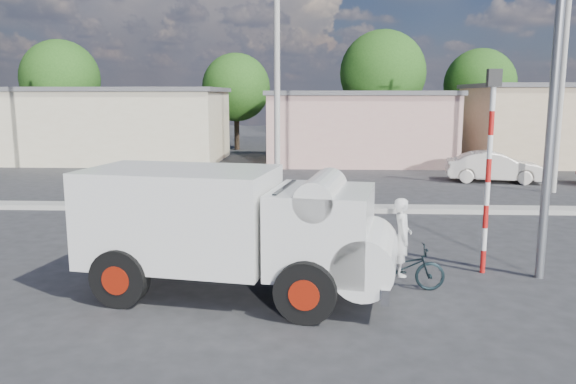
{
  "coord_description": "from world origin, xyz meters",
  "views": [
    {
      "loc": [
        -0.48,
        -10.48,
        3.84
      ],
      "look_at": [
        -1.18,
        4.1,
        1.3
      ],
      "focal_mm": 35.0,
      "sensor_mm": 36.0,
      "label": 1
    }
  ],
  "objects_px": {
    "cyclist": "(402,252)",
    "streetlight": "(550,37)",
    "truck": "(237,227)",
    "traffic_pole": "(489,154)",
    "bicycle": "(401,267)",
    "car_cream": "(494,167)"
  },
  "relations": [
    {
      "from": "streetlight",
      "to": "car_cream",
      "type": "bearing_deg",
      "value": 76.02
    },
    {
      "from": "traffic_pole",
      "to": "streetlight",
      "type": "height_order",
      "value": "streetlight"
    },
    {
      "from": "car_cream",
      "to": "traffic_pole",
      "type": "xyz_separation_m",
      "value": [
        -4.28,
        -13.12,
        1.92
      ]
    },
    {
      "from": "bicycle",
      "to": "traffic_pole",
      "type": "bearing_deg",
      "value": -57.09
    },
    {
      "from": "bicycle",
      "to": "cyclist",
      "type": "relative_size",
      "value": 1.1
    },
    {
      "from": "bicycle",
      "to": "streetlight",
      "type": "distance_m",
      "value": 5.43
    },
    {
      "from": "bicycle",
      "to": "cyclist",
      "type": "bearing_deg",
      "value": 0.0
    },
    {
      "from": "car_cream",
      "to": "streetlight",
      "type": "height_order",
      "value": "streetlight"
    },
    {
      "from": "truck",
      "to": "bicycle",
      "type": "distance_m",
      "value": 3.35
    },
    {
      "from": "cyclist",
      "to": "truck",
      "type": "bearing_deg",
      "value": 100.6
    },
    {
      "from": "bicycle",
      "to": "streetlight",
      "type": "height_order",
      "value": "streetlight"
    },
    {
      "from": "car_cream",
      "to": "traffic_pole",
      "type": "distance_m",
      "value": 13.93
    },
    {
      "from": "traffic_pole",
      "to": "truck",
      "type": "bearing_deg",
      "value": -162.33
    },
    {
      "from": "truck",
      "to": "bicycle",
      "type": "bearing_deg",
      "value": 18.16
    },
    {
      "from": "truck",
      "to": "traffic_pole",
      "type": "distance_m",
      "value": 5.54
    },
    {
      "from": "bicycle",
      "to": "traffic_pole",
      "type": "relative_size",
      "value": 0.39
    },
    {
      "from": "car_cream",
      "to": "bicycle",
      "type": "bearing_deg",
      "value": 165.06
    },
    {
      "from": "bicycle",
      "to": "traffic_pole",
      "type": "distance_m",
      "value": 3.12
    },
    {
      "from": "cyclist",
      "to": "streetlight",
      "type": "bearing_deg",
      "value": -71.25
    },
    {
      "from": "traffic_pole",
      "to": "streetlight",
      "type": "distance_m",
      "value": 2.56
    },
    {
      "from": "car_cream",
      "to": "streetlight",
      "type": "bearing_deg",
      "value": 174.66
    },
    {
      "from": "truck",
      "to": "traffic_pole",
      "type": "relative_size",
      "value": 1.42
    }
  ]
}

